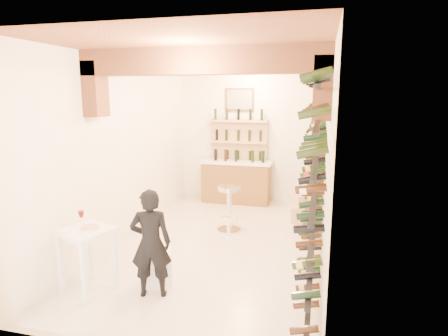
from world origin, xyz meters
name	(u,v)px	position (x,y,z in m)	size (l,w,h in m)	color
ground	(220,244)	(0.00, 0.00, 0.00)	(6.00, 6.00, 0.00)	beige
room_shell	(215,115)	(0.00, -0.26, 2.25)	(3.52, 6.02, 3.21)	white
wine_rack	(313,161)	(1.53, 0.00, 1.55)	(0.32, 5.70, 2.56)	black
back_counter	(236,181)	(-0.30, 2.65, 0.53)	(1.70, 0.62, 1.29)	brown
back_shelving	(238,153)	(-0.30, 2.89, 1.17)	(1.40, 0.31, 2.73)	tan
tasting_table	(86,240)	(-1.26, -1.99, 0.71)	(0.76, 0.76, 1.05)	white
white_stool	(159,266)	(-0.47, -1.50, 0.22)	(0.35, 0.35, 0.43)	white
person	(151,243)	(-0.41, -1.88, 0.71)	(0.52, 0.34, 1.43)	black
chrome_barstool	(229,205)	(0.00, 0.67, 0.51)	(0.45, 0.45, 0.88)	silver
crate_lower	(305,214)	(1.40, 1.55, 0.16)	(0.54, 0.38, 0.33)	tan
crate_upper	(306,201)	(1.40, 1.55, 0.45)	(0.43, 0.30, 0.25)	tan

